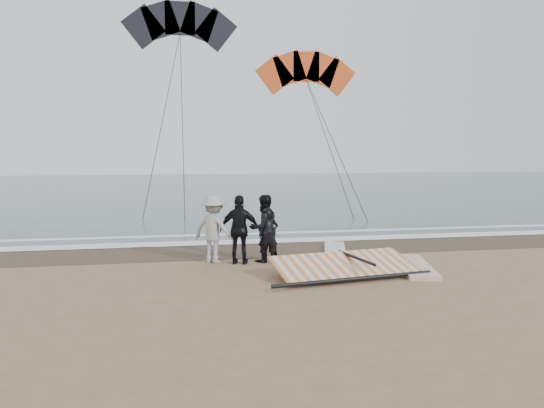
{
  "coord_description": "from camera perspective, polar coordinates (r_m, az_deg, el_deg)",
  "views": [
    {
      "loc": [
        -3.96,
        -11.91,
        3.12
      ],
      "look_at": [
        -1.17,
        3.0,
        1.6
      ],
      "focal_mm": 35.0,
      "sensor_mm": 36.0,
      "label": 1
    }
  ],
  "objects": [
    {
      "name": "wet_sand",
      "position": [
        17.16,
        2.91,
        -4.74
      ],
      "size": [
        120.0,
        2.8,
        0.01
      ],
      "primitive_type": "cube",
      "color": "#4C3D2B",
      "rests_on": "ground"
    },
    {
      "name": "kite_dark",
      "position": [
        34.42,
        -9.86,
        18.1
      ],
      "size": [
        7.88,
        5.46,
        14.86
      ],
      "color": "black",
      "rests_on": "ground"
    },
    {
      "name": "man_main",
      "position": [
        14.81,
        -0.41,
        -3.35
      ],
      "size": [
        0.58,
        0.39,
        1.57
      ],
      "primitive_type": "imported",
      "rotation": [
        0.0,
        0.0,
        0.03
      ],
      "color": "black",
      "rests_on": "ground"
    },
    {
      "name": "foam_near",
      "position": [
        18.5,
        1.9,
        -3.9
      ],
      "size": [
        120.0,
        0.9,
        0.01
      ],
      "primitive_type": "cube",
      "color": "white",
      "rests_on": "sea"
    },
    {
      "name": "board_white",
      "position": [
        14.71,
        15.08,
        -6.5
      ],
      "size": [
        1.45,
        2.9,
        0.11
      ],
      "primitive_type": "cube",
      "rotation": [
        0.0,
        0.0,
        -0.25
      ],
      "color": "silver",
      "rests_on": "ground"
    },
    {
      "name": "trio_cluster",
      "position": [
        14.84,
        -3.82,
        -2.69
      ],
      "size": [
        2.67,
        1.31,
        1.92
      ],
      "color": "black",
      "rests_on": "ground"
    },
    {
      "name": "kite_red",
      "position": [
        36.67,
        3.71,
        13.62
      ],
      "size": [
        7.77,
        6.79,
        15.53
      ],
      "color": "#E14C1A",
      "rests_on": "ground"
    },
    {
      "name": "foam_far",
      "position": [
        20.14,
        0.85,
        -3.11
      ],
      "size": [
        120.0,
        0.45,
        0.01
      ],
      "primitive_type": "cube",
      "color": "white",
      "rests_on": "sea"
    },
    {
      "name": "sail_rig",
      "position": [
        13.59,
        7.36,
        -6.76
      ],
      "size": [
        4.16,
        2.26,
        0.49
      ],
      "color": "black",
      "rests_on": "ground"
    },
    {
      "name": "ground",
      "position": [
        12.93,
        7.62,
        -8.29
      ],
      "size": [
        120.0,
        120.0,
        0.0
      ],
      "primitive_type": "plane",
      "color": "#8C704C",
      "rests_on": "ground"
    },
    {
      "name": "board_cream",
      "position": [
        16.78,
        6.78,
        -4.86
      ],
      "size": [
        1.28,
        2.47,
        0.1
      ],
      "primitive_type": "cube",
      "rotation": [
        0.0,
        0.0,
        -0.28
      ],
      "color": "beige",
      "rests_on": "ground"
    },
    {
      "name": "sea",
      "position": [
        45.19,
        -5.56,
        1.75
      ],
      "size": [
        120.0,
        54.0,
        0.02
      ],
      "primitive_type": "cube",
      "color": "#233838",
      "rests_on": "ground"
    }
  ]
}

